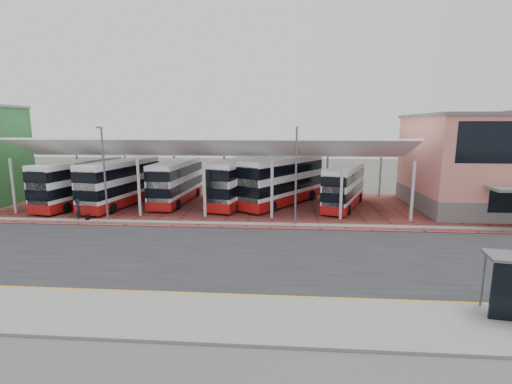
% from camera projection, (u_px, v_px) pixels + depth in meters
% --- Properties ---
extents(ground, '(140.00, 140.00, 0.00)m').
position_uv_depth(ground, '(267.00, 250.00, 24.57)').
color(ground, '#424440').
extents(road, '(120.00, 14.00, 0.02)m').
position_uv_depth(road, '(266.00, 255.00, 23.59)').
color(road, black).
rests_on(road, ground).
extents(forecourt, '(72.00, 16.00, 0.06)m').
position_uv_depth(forecourt, '(293.00, 208.00, 37.17)').
color(forecourt, brown).
rests_on(forecourt, ground).
extents(sidewalk, '(120.00, 4.00, 0.14)m').
position_uv_depth(sidewalk, '(257.00, 319.00, 15.73)').
color(sidewalk, slate).
rests_on(sidewalk, ground).
extents(north_kerb, '(120.00, 0.80, 0.14)m').
position_uv_depth(north_kerb, '(271.00, 225.00, 30.64)').
color(north_kerb, slate).
rests_on(north_kerb, ground).
extents(yellow_line_near, '(120.00, 0.12, 0.01)m').
position_uv_depth(yellow_line_near, '(260.00, 298.00, 17.70)').
color(yellow_line_near, '#BE8D19').
rests_on(yellow_line_near, road).
extents(yellow_line_far, '(120.00, 0.12, 0.01)m').
position_uv_depth(yellow_line_far, '(261.00, 295.00, 17.99)').
color(yellow_line_far, '#BE8D19').
rests_on(yellow_line_far, road).
extents(canopy, '(37.00, 11.63, 7.07)m').
position_uv_depth(canopy, '(215.00, 149.00, 37.67)').
color(canopy, silver).
rests_on(canopy, ground).
extents(lamp_west, '(0.16, 0.90, 8.07)m').
position_uv_depth(lamp_west, '(104.00, 171.00, 31.02)').
color(lamp_west, '#5B5D64').
rests_on(lamp_west, ground).
extents(lamp_east, '(0.16, 0.90, 8.07)m').
position_uv_depth(lamp_east, '(296.00, 173.00, 29.80)').
color(lamp_east, '#5B5D64').
rests_on(lamp_east, ground).
extents(bus_0, '(4.50, 11.34, 4.56)m').
position_uv_depth(bus_0, '(80.00, 183.00, 38.06)').
color(bus_0, white).
rests_on(bus_0, forecourt).
extents(bus_1, '(4.32, 11.43, 4.60)m').
position_uv_depth(bus_1, '(121.00, 183.00, 37.83)').
color(bus_1, white).
rests_on(bus_1, forecourt).
extents(bus_2, '(3.11, 10.84, 4.42)m').
position_uv_depth(bus_2, '(177.00, 182.00, 39.28)').
color(bus_2, white).
rests_on(bus_2, forecourt).
extents(bus_3, '(5.47, 11.64, 4.68)m').
position_uv_depth(bus_3, '(239.00, 182.00, 38.57)').
color(bus_3, white).
rests_on(bus_3, forecourt).
extents(bus_4, '(8.70, 11.39, 4.87)m').
position_uv_depth(bus_4, '(283.00, 181.00, 38.23)').
color(bus_4, white).
rests_on(bus_4, forecourt).
extents(bus_5, '(5.56, 10.13, 4.10)m').
position_uv_depth(bus_5, '(344.00, 187.00, 37.02)').
color(bus_5, white).
rests_on(bus_5, forecourt).
extents(pedestrian, '(0.67, 0.78, 1.82)m').
position_uv_depth(pedestrian, '(78.00, 210.00, 32.03)').
color(pedestrian, black).
rests_on(pedestrian, forecourt).
extents(suitcase, '(0.31, 0.22, 0.53)m').
position_uv_depth(suitcase, '(88.00, 218.00, 31.89)').
color(suitcase, black).
rests_on(suitcase, forecourt).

